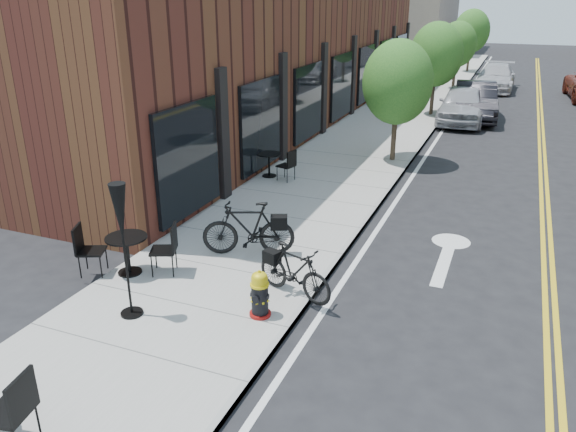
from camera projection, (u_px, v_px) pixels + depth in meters
The scene contains 16 objects.
ground at pixel (319, 292), 10.50m from camera, with size 120.00×120.00×0.00m, color black.
sidewalk_near at pixel (359, 150), 19.78m from camera, with size 4.00×70.00×0.12m, color #9E9B93.
building_near at pixel (284, 36), 23.52m from camera, with size 5.00×28.00×7.00m, color #4C2018.
tree_near_a at pixel (398, 82), 17.48m from camera, with size 2.20×2.20×3.81m.
tree_near_b at pixel (436, 54), 24.33m from camera, with size 2.30×2.30×3.98m.
tree_near_c at pixel (457, 44), 31.28m from camera, with size 2.10×2.10×3.67m.
tree_near_d at pixel (472, 31), 38.06m from camera, with size 2.40×2.40×4.11m.
fire_hydrant at pixel (260, 294), 9.36m from camera, with size 0.39×0.39×0.85m.
bicycle_left at pixel (248, 228), 11.54m from camera, with size 0.54×1.91×1.15m, color black.
bicycle_right at pixel (294, 271), 9.94m from camera, with size 0.46×1.63×0.98m, color black.
bistro_set_b at pixel (127, 249), 10.77m from camera, with size 1.87×1.17×1.00m.
bistro_set_c at pixel (269, 161), 16.54m from camera, with size 1.73×0.89×0.91m.
patio_umbrella at pixel (121, 223), 8.92m from camera, with size 0.38×0.38×2.34m.
parked_car_a at pixel (463, 104), 23.90m from camera, with size 1.86×4.61×1.57m, color #A8A9B0.
parked_car_b at pixel (475, 101), 24.58m from camera, with size 1.68×4.82×1.59m, color black.
parked_car_c at pixel (495, 77), 31.88m from camera, with size 2.03×5.00×1.45m, color #BCBBC1.
Camera 1 is at (2.94, -8.76, 5.21)m, focal length 35.00 mm.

